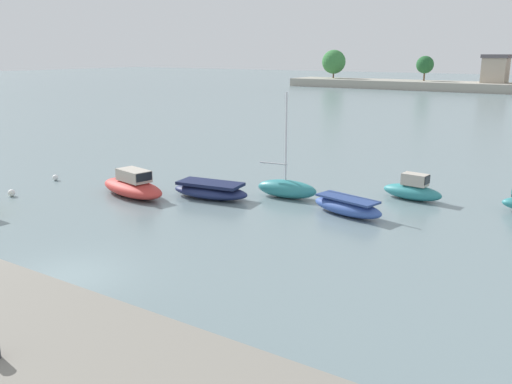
% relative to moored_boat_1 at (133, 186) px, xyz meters
% --- Properties ---
extents(ground_plane, '(400.00, 400.00, 0.00)m').
position_rel_moored_boat_1_xyz_m(ground_plane, '(6.34, -9.52, -0.56)').
color(ground_plane, slate).
extents(moored_boat_1, '(5.31, 2.91, 1.55)m').
position_rel_moored_boat_1_xyz_m(moored_boat_1, '(0.00, 0.00, 0.00)').
color(moored_boat_1, '#C63833').
rests_on(moored_boat_1, ground).
extents(moored_boat_2, '(4.73, 2.42, 0.91)m').
position_rel_moored_boat_1_xyz_m(moored_boat_2, '(3.94, 2.04, -0.13)').
color(moored_boat_2, navy).
rests_on(moored_boat_2, ground).
extents(moored_boat_3, '(3.61, 1.63, 5.82)m').
position_rel_moored_boat_1_xyz_m(moored_boat_3, '(7.44, 4.44, -0.02)').
color(moored_boat_3, teal).
rests_on(moored_boat_3, ground).
extents(moored_boat_4, '(4.18, 2.23, 0.89)m').
position_rel_moored_boat_1_xyz_m(moored_boat_4, '(11.62, 3.25, -0.13)').
color(moored_boat_4, '#3856A8').
rests_on(moored_boat_4, ground).
extents(moored_boat_5, '(3.42, 1.53, 1.47)m').
position_rel_moored_boat_1_xyz_m(moored_boat_5, '(13.41, 7.92, -0.02)').
color(moored_boat_5, teal).
rests_on(moored_boat_5, ground).
extents(mooring_buoy_0, '(0.40, 0.40, 0.40)m').
position_rel_moored_boat_1_xyz_m(mooring_buoy_0, '(-5.63, -3.84, -0.36)').
color(mooring_buoy_0, white).
rests_on(mooring_buoy_0, ground).
extents(mooring_buoy_1, '(0.37, 0.37, 0.37)m').
position_rel_moored_boat_1_xyz_m(mooring_buoy_1, '(-6.90, 0.02, -0.38)').
color(mooring_buoy_1, white).
rests_on(mooring_buoy_1, ground).
extents(distant_shoreline, '(99.12, 10.08, 8.30)m').
position_rel_moored_boat_1_xyz_m(distant_shoreline, '(2.88, 98.06, 1.20)').
color(distant_shoreline, '#9E998C').
rests_on(distant_shoreline, ground).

